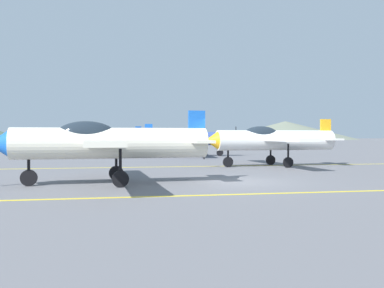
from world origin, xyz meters
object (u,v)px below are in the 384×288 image
object	(u,v)px
airplane_near	(104,142)
airplane_mid	(271,140)
airplane_far	(190,138)
airplane_back	(105,138)

from	to	relation	value
airplane_near	airplane_mid	xyz separation A→B (m)	(9.45, 7.31, 0.00)
airplane_near	airplane_far	distance (m)	21.04
airplane_back	airplane_mid	bearing A→B (deg)	-65.36
airplane_mid	airplane_far	bearing A→B (deg)	101.90
airplane_near	airplane_mid	distance (m)	11.95
airplane_mid	airplane_back	distance (m)	24.54
airplane_mid	airplane_back	xyz separation A→B (m)	(-10.23, 22.30, 0.00)
airplane_far	airplane_back	size ratio (longest dim) A/B	1.00
airplane_far	airplane_back	xyz separation A→B (m)	(-7.58, 9.70, 0.00)
airplane_near	airplane_far	world-z (taller)	same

